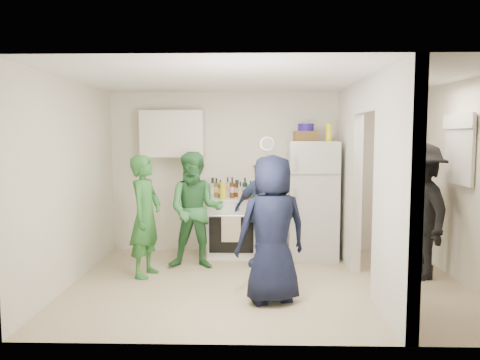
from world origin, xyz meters
The scene contains 39 objects.
floor centered at (0.00, 0.00, 0.00)m, with size 4.80×4.80×0.00m, color #C0B087.
wall_back centered at (0.00, 1.70, 1.25)m, with size 4.80×4.80×0.00m, color silver.
wall_front centered at (0.00, -1.70, 1.25)m, with size 4.80×4.80×0.00m, color silver.
wall_left centered at (-2.40, 0.00, 1.25)m, with size 3.40×3.40×0.00m, color silver.
wall_right centered at (2.40, 0.00, 1.25)m, with size 3.40×3.40×0.00m, color silver.
ceiling centered at (0.00, 0.00, 2.50)m, with size 4.80×4.80×0.00m, color white.
partition_pier_back centered at (1.20, 1.10, 1.25)m, with size 0.12×1.20×2.50m, color silver.
partition_pier_front centered at (1.20, -1.10, 1.25)m, with size 0.12×1.20×2.50m, color silver.
partition_header centered at (1.20, 0.00, 2.30)m, with size 0.12×1.00×0.40m, color silver.
stove centered at (-0.49, 1.37, 0.45)m, with size 0.75×0.62×0.89m, color white.
upper_cabinet centered at (-1.40, 1.52, 1.85)m, with size 0.95×0.34×0.70m, color silver.
fridge centered at (0.71, 1.34, 0.87)m, with size 0.72×0.70×1.74m, color silver.
wicker_basket centered at (0.61, 1.39, 1.82)m, with size 0.35×0.25×0.15m, color brown.
blue_bowl centered at (0.61, 1.39, 1.95)m, with size 0.24×0.24×0.11m, color navy.
yellow_cup_stack_top centered at (0.93, 1.24, 1.87)m, with size 0.09×0.09×0.25m, color yellow.
wall_clock centered at (0.05, 1.68, 1.70)m, with size 0.22×0.22×0.03m, color white.
spice_shelf centered at (0.00, 1.65, 1.35)m, with size 0.35×0.08×0.03m, color olive.
nook_window centered at (2.38, 0.20, 1.65)m, with size 0.03×0.70×0.80m, color black.
nook_window_frame centered at (2.36, 0.20, 1.65)m, with size 0.04×0.76×0.86m, color white.
nook_valance centered at (2.34, 0.20, 2.00)m, with size 0.04×0.82×0.18m, color white.
yellow_cup_stack_stove centered at (-0.61, 1.15, 1.02)m, with size 0.09×0.09×0.25m, color yellow.
red_cup centered at (-0.27, 1.17, 0.95)m, with size 0.09×0.09×0.12m, color #A9170B.
person_green_left centered at (-1.57, 0.31, 0.79)m, with size 0.57×0.38×1.58m, color #2A692F.
person_green_center centered at (-0.96, 0.69, 0.80)m, with size 0.78×0.61×1.61m, color #357840.
person_denim centered at (-0.03, 0.82, 0.77)m, with size 0.90×0.37×1.53m, color #3A5380.
person_navy centered at (0.03, -0.62, 0.81)m, with size 0.79×0.52×1.62m, color black.
person_nook centered at (1.95, 0.31, 0.87)m, with size 1.12×0.64×1.73m, color black.
bottle_a centered at (-0.78, 1.49, 1.04)m, with size 0.07×0.07×0.29m, color olive.
bottle_b centered at (-0.66, 1.28, 1.03)m, with size 0.06×0.06×0.28m, color #1B5227.
bottle_c centered at (-0.56, 1.51, 1.04)m, with size 0.07×0.07×0.30m, color silver.
bottle_d centered at (-0.48, 1.34, 1.05)m, with size 0.07×0.07×0.31m, color #572D0F.
bottle_e centered at (-0.41, 1.57, 1.02)m, with size 0.08×0.08×0.25m, color #ADBDBF.
bottle_f centered at (-0.29, 1.40, 1.04)m, with size 0.08×0.08×0.30m, color #113020.
bottle_g centered at (-0.21, 1.49, 1.01)m, with size 0.06×0.06×0.25m, color olive.
bottle_h centered at (-0.78, 1.24, 1.05)m, with size 0.06×0.06×0.31m, color #94989F.
bottle_i centered at (-0.43, 1.49, 1.02)m, with size 0.07×0.07×0.26m, color #502D0D.
bottle_j centered at (-0.19, 1.28, 1.01)m, with size 0.07×0.07×0.25m, color #1E551D.
bottle_k centered at (-0.73, 1.42, 1.04)m, with size 0.08×0.08×0.29m, color brown.
bottle_l centered at (-0.36, 1.25, 1.02)m, with size 0.07×0.07×0.25m, color #98A0A8.
Camera 1 is at (-0.19, -5.63, 1.82)m, focal length 35.00 mm.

